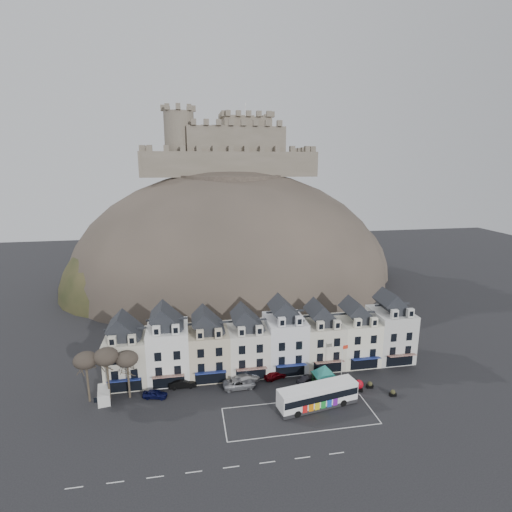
{
  "coord_description": "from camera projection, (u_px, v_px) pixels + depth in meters",
  "views": [
    {
      "loc": [
        -13.27,
        -48.16,
        36.15
      ],
      "look_at": [
        -0.4,
        24.0,
        18.85
      ],
      "focal_mm": 28.0,
      "sensor_mm": 36.0,
      "label": 1
    }
  ],
  "objects": [
    {
      "name": "tree_left_near",
      "position": [
        127.0,
        359.0,
        61.34
      ],
      "size": [
        3.43,
        3.43,
        7.84
      ],
      "color": "#3E3427",
      "rests_on": "ground"
    },
    {
      "name": "castle",
      "position": [
        229.0,
        148.0,
        120.32
      ],
      "size": [
        50.2,
        22.2,
        22.0
      ],
      "color": "#62594B",
      "rests_on": "ground"
    },
    {
      "name": "ground",
      "position": [
        288.0,
        423.0,
        56.71
      ],
      "size": [
        300.0,
        300.0,
        0.0
      ],
      "primitive_type": "plane",
      "color": "black",
      "rests_on": "ground"
    },
    {
      "name": "car_white",
      "position": [
        245.0,
        378.0,
        66.97
      ],
      "size": [
        5.68,
        3.93,
        1.53
      ],
      "primitive_type": "imported",
      "rotation": [
        0.0,
        0.0,
        1.95
      ],
      "color": "silver",
      "rests_on": "ground"
    },
    {
      "name": "planter_west",
      "position": [
        370.0,
        385.0,
        65.39
      ],
      "size": [
        1.21,
        0.79,
        1.12
      ],
      "rotation": [
        0.0,
        0.0,
        -0.22
      ],
      "color": "black",
      "rests_on": "ground"
    },
    {
      "name": "planter_east",
      "position": [
        393.0,
        393.0,
        63.11
      ],
      "size": [
        1.1,
        0.74,
        1.06
      ],
      "rotation": [
        0.0,
        0.0,
        -0.07
      ],
      "color": "black",
      "rests_on": "ground"
    },
    {
      "name": "bus",
      "position": [
        318.0,
        395.0,
        60.09
      ],
      "size": [
        12.77,
        5.12,
        3.52
      ],
      "rotation": [
        0.0,
        0.0,
        0.18
      ],
      "color": "#262628",
      "rests_on": "ground"
    },
    {
      "name": "car_maroon",
      "position": [
        275.0,
        375.0,
        68.2
      ],
      "size": [
        4.24,
        2.81,
        1.34
      ],
      "primitive_type": "imported",
      "rotation": [
        0.0,
        0.0,
        1.91
      ],
      "color": "#51040A",
      "rests_on": "ground"
    },
    {
      "name": "townhouse_terrace",
      "position": [
        267.0,
        340.0,
        70.82
      ],
      "size": [
        54.4,
        9.35,
        11.8
      ],
      "color": "beige",
      "rests_on": "ground"
    },
    {
      "name": "bus_shelter",
      "position": [
        325.0,
        370.0,
        64.37
      ],
      "size": [
        6.78,
        6.78,
        4.33
      ],
      "rotation": [
        0.0,
        0.0,
        0.1
      ],
      "color": "black",
      "rests_on": "ground"
    },
    {
      "name": "castle_hill",
      "position": [
        236.0,
        282.0,
        122.97
      ],
      "size": [
        100.0,
        76.0,
        68.0
      ],
      "color": "#3A342D",
      "rests_on": "ground"
    },
    {
      "name": "flagpole",
      "position": [
        342.0,
        362.0,
        65.49
      ],
      "size": [
        1.04,
        0.25,
        7.27
      ],
      "rotation": [
        0.0,
        0.0,
        0.18
      ],
      "color": "silver",
      "rests_on": "ground"
    },
    {
      "name": "car_navy",
      "position": [
        155.0,
        394.0,
        62.61
      ],
      "size": [
        4.07,
        2.38,
        1.3
      ],
      "primitive_type": "imported",
      "rotation": [
        0.0,
        0.0,
        1.34
      ],
      "color": "#0B0E37",
      "rests_on": "ground"
    },
    {
      "name": "coach_bay_markings",
      "position": [
        299.0,
        416.0,
        58.25
      ],
      "size": [
        22.0,
        7.5,
        0.01
      ],
      "primitive_type": "cube",
      "color": "silver",
      "rests_on": "ground"
    },
    {
      "name": "car_silver",
      "position": [
        240.0,
        383.0,
        65.4
      ],
      "size": [
        5.47,
        2.75,
        1.51
      ],
      "primitive_type": "imported",
      "rotation": [
        0.0,
        0.0,
        1.62
      ],
      "color": "#96979C",
      "rests_on": "ground"
    },
    {
      "name": "car_black",
      "position": [
        183.0,
        383.0,
        65.51
      ],
      "size": [
        4.52,
        1.59,
        1.49
      ],
      "primitive_type": "imported",
      "rotation": [
        0.0,
        0.0,
        1.57
      ],
      "color": "black",
      "rests_on": "ground"
    },
    {
      "name": "car_charcoal",
      "position": [
        309.0,
        380.0,
        66.69
      ],
      "size": [
        4.37,
        2.9,
        1.36
      ],
      "primitive_type": "imported",
      "rotation": [
        0.0,
        0.0,
        1.96
      ],
      "color": "black",
      "rests_on": "ground"
    },
    {
      "name": "red_buoy",
      "position": [
        359.0,
        385.0,
        64.62
      ],
      "size": [
        1.54,
        1.54,
        1.8
      ],
      "rotation": [
        0.0,
        0.0,
        -0.33
      ],
      "color": "black",
      "rests_on": "ground"
    },
    {
      "name": "tree_left_far",
      "position": [
        86.0,
        361.0,
        60.23
      ],
      "size": [
        3.61,
        3.61,
        8.24
      ],
      "color": "#3E3427",
      "rests_on": "ground"
    },
    {
      "name": "white_van",
      "position": [
        104.0,
        395.0,
        61.89
      ],
      "size": [
        2.43,
        4.3,
        1.85
      ],
      "rotation": [
        0.0,
        0.0,
        0.17
      ],
      "color": "silver",
      "rests_on": "ground"
    },
    {
      "name": "tree_left_mid",
      "position": [
        106.0,
        357.0,
        60.67
      ],
      "size": [
        3.78,
        3.78,
        8.64
      ],
      "color": "#3E3427",
      "rests_on": "ground"
    }
  ]
}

